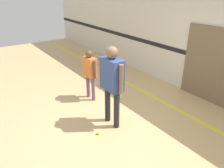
{
  "coord_description": "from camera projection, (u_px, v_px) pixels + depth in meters",
  "views": [
    {
      "loc": [
        2.99,
        -2.28,
        2.65
      ],
      "look_at": [
        -0.11,
        -0.07,
        0.9
      ],
      "focal_mm": 35.0,
      "sensor_mm": 36.0,
      "label": 1
    }
  ],
  "objects": [
    {
      "name": "ground_plane",
      "position": [
        118.0,
        124.0,
        4.52
      ],
      "size": [
        16.0,
        16.0,
        0.0
      ],
      "primitive_type": "plane",
      "color": "tan"
    },
    {
      "name": "wall_back",
      "position": [
        203.0,
        33.0,
        5.17
      ],
      "size": [
        16.0,
        0.07,
        3.2
      ],
      "color": "silver",
      "rests_on": "ground_plane"
    },
    {
      "name": "floor_stripe",
      "position": [
        167.0,
        104.0,
        5.3
      ],
      "size": [
        14.4,
        0.1,
        0.01
      ],
      "color": "yellow",
      "rests_on": "ground_plane"
    },
    {
      "name": "person_instructor",
      "position": [
        112.0,
        79.0,
        4.14
      ],
      "size": [
        0.62,
        0.27,
        1.64
      ],
      "rotation": [
        0.0,
        0.0,
        0.03
      ],
      "color": "#232328",
      "rests_on": "ground_plane"
    },
    {
      "name": "person_student_left",
      "position": [
        90.0,
        70.0,
        5.24
      ],
      "size": [
        0.48,
        0.22,
        1.26
      ],
      "rotation": [
        0.0,
        0.0,
        0.07
      ],
      "color": "#6B4C70",
      "rests_on": "ground_plane"
    },
    {
      "name": "racket_spare_on_floor",
      "position": [
        117.0,
        96.0,
        5.65
      ],
      "size": [
        0.53,
        0.3,
        0.03
      ],
      "rotation": [
        0.0,
        0.0,
        3.07
      ],
      "color": "#C6D838",
      "rests_on": "ground_plane"
    },
    {
      "name": "tennis_ball_near_instructor",
      "position": [
        98.0,
        133.0,
        4.21
      ],
      "size": [
        0.07,
        0.07,
        0.07
      ],
      "primitive_type": "sphere",
      "color": "#CCE038",
      "rests_on": "ground_plane"
    },
    {
      "name": "tennis_ball_by_spare_racket",
      "position": [
        120.0,
        89.0,
        6.0
      ],
      "size": [
        0.07,
        0.07,
        0.07
      ],
      "primitive_type": "sphere",
      "color": "#CCE038",
      "rests_on": "ground_plane"
    },
    {
      "name": "tennis_ball_stray_left",
      "position": [
        114.0,
        94.0,
        5.7
      ],
      "size": [
        0.07,
        0.07,
        0.07
      ],
      "primitive_type": "sphere",
      "color": "#CCE038",
      "rests_on": "ground_plane"
    }
  ]
}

